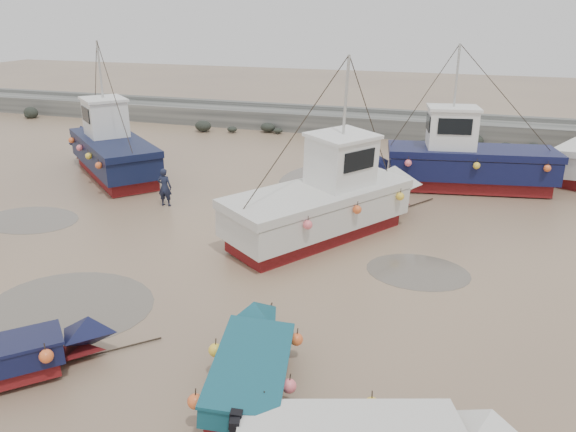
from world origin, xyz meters
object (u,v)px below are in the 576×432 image
object	(u,v)px
cabin_boat_1	(330,199)
cabin_boat_2	(457,160)
dinghy_2	(251,360)
person	(166,206)
cabin_boat_0	(110,147)

from	to	relation	value
cabin_boat_1	cabin_boat_2	distance (m)	8.11
dinghy_2	cabin_boat_1	bearing A→B (deg)	80.86
cabin_boat_2	person	distance (m)	12.81
cabin_boat_0	cabin_boat_2	size ratio (longest dim) A/B	0.83
cabin_boat_0	cabin_boat_1	world-z (taller)	same
cabin_boat_0	person	size ratio (longest dim) A/B	5.44
cabin_boat_2	cabin_boat_1	bearing A→B (deg)	140.73
cabin_boat_2	person	bearing A→B (deg)	109.15
cabin_boat_1	cabin_boat_2	bearing A→B (deg)	92.93
dinghy_2	person	world-z (taller)	dinghy_2
dinghy_2	cabin_boat_0	distance (m)	18.08
dinghy_2	cabin_boat_2	distance (m)	16.27
person	cabin_boat_1	bearing A→B (deg)	167.04
dinghy_2	cabin_boat_2	bearing A→B (deg)	65.24
dinghy_2	person	bearing A→B (deg)	115.90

